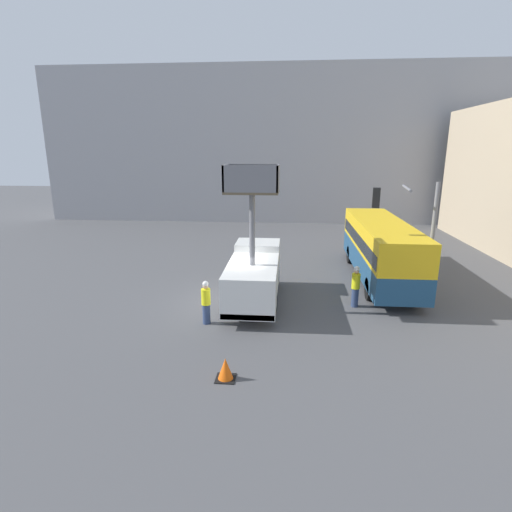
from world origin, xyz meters
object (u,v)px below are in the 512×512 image
object	(u,v)px
road_worker_near_truck	(206,302)
traffic_cone_near_truck	(225,369)
traffic_light_pole	(411,224)
city_bus	(380,246)
utility_truck	(254,272)
road_worker_directing	(356,286)

from	to	relation	value
road_worker_near_truck	traffic_cone_near_truck	world-z (taller)	road_worker_near_truck
traffic_light_pole	traffic_cone_near_truck	xyz separation A→B (m)	(-7.33, -7.05, -3.47)
traffic_cone_near_truck	city_bus	bearing A→B (deg)	57.17
utility_truck	traffic_cone_near_truck	xyz separation A→B (m)	(-0.32, -6.64, -1.16)
city_bus	traffic_light_pole	world-z (taller)	traffic_light_pole
utility_truck	city_bus	distance (m)	7.76
traffic_light_pole	traffic_cone_near_truck	distance (m)	10.75
utility_truck	road_worker_near_truck	xyz separation A→B (m)	(-1.77, -2.57, -0.57)
utility_truck	traffic_light_pole	xyz separation A→B (m)	(7.01, 0.41, 2.31)
traffic_light_pole	road_worker_near_truck	distance (m)	9.71
city_bus	traffic_light_pole	distance (m)	4.15
road_worker_near_truck	traffic_light_pole	bearing A→B (deg)	26.71
road_worker_near_truck	traffic_cone_near_truck	size ratio (longest dim) A/B	2.59
road_worker_directing	traffic_cone_near_truck	xyz separation A→B (m)	(-4.98, -6.49, -0.64)
road_worker_near_truck	road_worker_directing	bearing A→B (deg)	28.58
utility_truck	traffic_cone_near_truck	distance (m)	6.75
city_bus	traffic_cone_near_truck	world-z (taller)	city_bus
utility_truck	city_bus	size ratio (longest dim) A/B	0.61
utility_truck	traffic_light_pole	bearing A→B (deg)	3.35
traffic_light_pole	city_bus	bearing A→B (deg)	96.57
utility_truck	city_bus	bearing A→B (deg)	31.71
city_bus	road_worker_directing	world-z (taller)	city_bus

